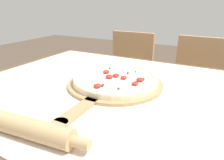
{
  "coord_description": "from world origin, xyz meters",
  "views": [
    {
      "loc": [
        0.37,
        -0.65,
        1.1
      ],
      "look_at": [
        0.02,
        0.01,
        0.81
      ],
      "focal_mm": 32.0,
      "sensor_mm": 36.0,
      "label": 1
    }
  ],
  "objects_px": {
    "chair_right": "(196,88)",
    "chair_left": "(128,76)",
    "pizza_peel": "(113,84)",
    "rolling_pin": "(12,123)",
    "pizza": "(115,79)"
  },
  "relations": [
    {
      "from": "pizza",
      "to": "chair_right",
      "type": "relative_size",
      "value": 0.4
    },
    {
      "from": "pizza_peel",
      "to": "rolling_pin",
      "type": "distance_m",
      "value": 0.42
    },
    {
      "from": "pizza",
      "to": "pizza_peel",
      "type": "bearing_deg",
      "value": -91.18
    },
    {
      "from": "pizza_peel",
      "to": "rolling_pin",
      "type": "xyz_separation_m",
      "value": [
        -0.09,
        -0.41,
        0.02
      ]
    },
    {
      "from": "chair_left",
      "to": "rolling_pin",
      "type": "bearing_deg",
      "value": -79.2
    },
    {
      "from": "pizza",
      "to": "chair_left",
      "type": "height_order",
      "value": "chair_left"
    },
    {
      "from": "rolling_pin",
      "to": "pizza_peel",
      "type": "bearing_deg",
      "value": 77.54
    },
    {
      "from": "pizza_peel",
      "to": "chair_right",
      "type": "xyz_separation_m",
      "value": [
        0.27,
        0.85,
        -0.29
      ]
    },
    {
      "from": "rolling_pin",
      "to": "chair_left",
      "type": "bearing_deg",
      "value": 99.54
    },
    {
      "from": "chair_right",
      "to": "chair_left",
      "type": "bearing_deg",
      "value": -177.61
    },
    {
      "from": "rolling_pin",
      "to": "chair_left",
      "type": "relative_size",
      "value": 0.53
    },
    {
      "from": "pizza",
      "to": "rolling_pin",
      "type": "height_order",
      "value": "rolling_pin"
    },
    {
      "from": "pizza_peel",
      "to": "chair_left",
      "type": "bearing_deg",
      "value": 109.44
    },
    {
      "from": "rolling_pin",
      "to": "chair_left",
      "type": "distance_m",
      "value": 1.31
    },
    {
      "from": "pizza_peel",
      "to": "rolling_pin",
      "type": "bearing_deg",
      "value": -102.46
    }
  ]
}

